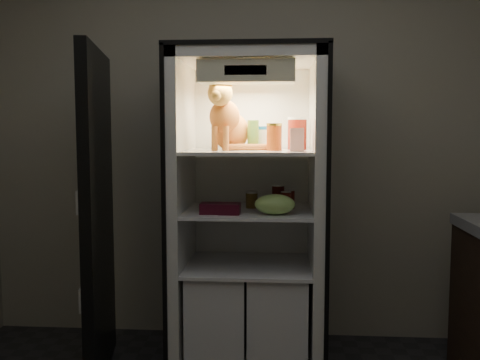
% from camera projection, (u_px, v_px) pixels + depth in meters
% --- Properties ---
extents(room_shell, '(3.60, 3.60, 3.60)m').
position_uv_depth(room_shell, '(226.00, 66.00, 1.78)').
color(room_shell, white).
rests_on(room_shell, floor).
extents(refrigerator, '(0.90, 0.72, 1.88)m').
position_uv_depth(refrigerator, '(249.00, 232.00, 3.23)').
color(refrigerator, white).
rests_on(refrigerator, floor).
extents(fridge_door, '(0.22, 0.87, 1.85)m').
position_uv_depth(fridge_door, '(98.00, 218.00, 3.01)').
color(fridge_door, black).
rests_on(fridge_door, floor).
extents(tabby_cat, '(0.36, 0.43, 0.43)m').
position_uv_depth(tabby_cat, '(228.00, 123.00, 3.15)').
color(tabby_cat, '#B45017').
rests_on(tabby_cat, refrigerator).
extents(parmesan_shaker, '(0.07, 0.07, 0.18)m').
position_uv_depth(parmesan_shaker, '(253.00, 135.00, 3.14)').
color(parmesan_shaker, '#227C31').
rests_on(parmesan_shaker, refrigerator).
extents(mayo_tub, '(0.10, 0.10, 0.14)m').
position_uv_depth(mayo_tub, '(263.00, 138.00, 3.22)').
color(mayo_tub, white).
rests_on(mayo_tub, refrigerator).
extents(salsa_jar, '(0.09, 0.09, 0.16)m').
position_uv_depth(salsa_jar, '(274.00, 137.00, 3.06)').
color(salsa_jar, maroon).
rests_on(salsa_jar, refrigerator).
extents(pepper_jar, '(0.12, 0.12, 0.19)m').
position_uv_depth(pepper_jar, '(297.00, 133.00, 3.22)').
color(pepper_jar, maroon).
rests_on(pepper_jar, refrigerator).
extents(cream_carton, '(0.08, 0.08, 0.13)m').
position_uv_depth(cream_carton, '(297.00, 140.00, 2.97)').
color(cream_carton, white).
rests_on(cream_carton, refrigerator).
extents(soda_can_a, '(0.08, 0.08, 0.14)m').
position_uv_depth(soda_can_a, '(278.00, 197.00, 3.20)').
color(soda_can_a, black).
rests_on(soda_can_a, refrigerator).
extents(soda_can_b, '(0.06, 0.06, 0.11)m').
position_uv_depth(soda_can_b, '(290.00, 199.00, 3.18)').
color(soda_can_b, black).
rests_on(soda_can_b, refrigerator).
extents(soda_can_c, '(0.06, 0.06, 0.11)m').
position_uv_depth(soda_can_c, '(286.00, 201.00, 3.09)').
color(soda_can_c, black).
rests_on(soda_can_c, refrigerator).
extents(condiment_jar, '(0.07, 0.07, 0.10)m').
position_uv_depth(condiment_jar, '(252.00, 200.00, 3.22)').
color(condiment_jar, '#523D17').
rests_on(condiment_jar, refrigerator).
extents(grape_bag, '(0.23, 0.16, 0.11)m').
position_uv_depth(grape_bag, '(275.00, 204.00, 2.97)').
color(grape_bag, '#87C85D').
rests_on(grape_bag, refrigerator).
extents(berry_box_left, '(0.12, 0.12, 0.06)m').
position_uv_depth(berry_box_left, '(211.00, 208.00, 3.00)').
color(berry_box_left, '#450B1C').
rests_on(berry_box_left, refrigerator).
extents(berry_box_right, '(0.12, 0.12, 0.06)m').
position_uv_depth(berry_box_right, '(229.00, 209.00, 2.98)').
color(berry_box_right, '#450B1C').
rests_on(berry_box_right, refrigerator).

